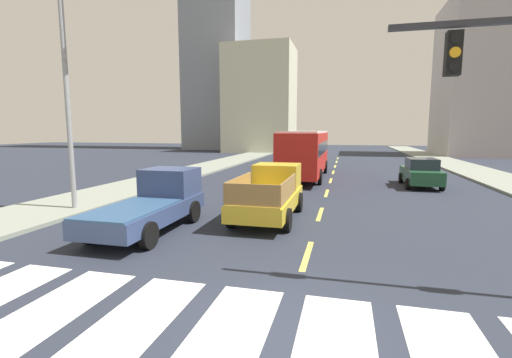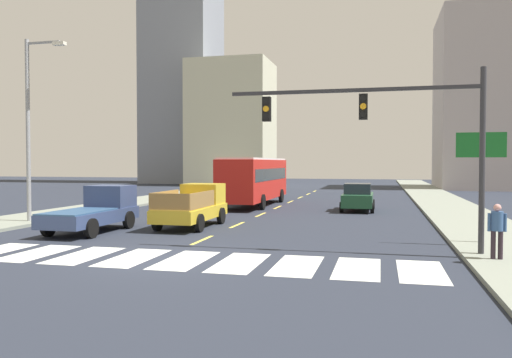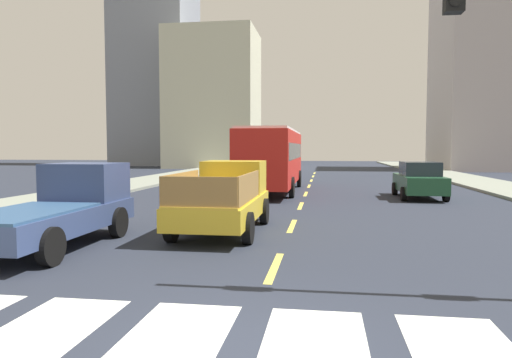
# 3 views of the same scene
# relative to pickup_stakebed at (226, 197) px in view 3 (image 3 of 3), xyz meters

# --- Properties ---
(ground_plane) EXTENTS (160.00, 160.00, 0.00)m
(ground_plane) POSITION_rel_pickup_stakebed_xyz_m (1.87, -8.13, -0.94)
(ground_plane) COLOR #262B37
(sidewalk_left) EXTENTS (3.89, 110.00, 0.15)m
(sidewalk_left) POSITION_rel_pickup_stakebed_xyz_m (-9.29, 9.87, -0.86)
(sidewalk_left) COLOR gray
(sidewalk_left) RESTS_ON ground
(crosswalk_stripe_3) EXTENTS (1.28, 3.18, 0.01)m
(crosswalk_stripe_3) POSITION_rel_pickup_stakebed_xyz_m (-0.75, -8.13, -0.93)
(crosswalk_stripe_3) COLOR silver
(crosswalk_stripe_3) RESTS_ON ground
(crosswalk_stripe_4) EXTENTS (1.28, 3.18, 0.01)m
(crosswalk_stripe_4) POSITION_rel_pickup_stakebed_xyz_m (1.00, -8.13, -0.93)
(crosswalk_stripe_4) COLOR silver
(crosswalk_stripe_4) RESTS_ON ground
(lane_dash_0) EXTENTS (0.16, 2.40, 0.01)m
(lane_dash_0) POSITION_rel_pickup_stakebed_xyz_m (1.87, -4.13, -0.93)
(lane_dash_0) COLOR #E1CE4E
(lane_dash_0) RESTS_ON ground
(lane_dash_1) EXTENTS (0.16, 2.40, 0.01)m
(lane_dash_1) POSITION_rel_pickup_stakebed_xyz_m (1.87, 0.87, -0.93)
(lane_dash_1) COLOR #E1CE4E
(lane_dash_1) RESTS_ON ground
(lane_dash_2) EXTENTS (0.16, 2.40, 0.01)m
(lane_dash_2) POSITION_rel_pickup_stakebed_xyz_m (1.87, 5.87, -0.93)
(lane_dash_2) COLOR #E1CE4E
(lane_dash_2) RESTS_ON ground
(lane_dash_3) EXTENTS (0.16, 2.40, 0.01)m
(lane_dash_3) POSITION_rel_pickup_stakebed_xyz_m (1.87, 10.87, -0.93)
(lane_dash_3) COLOR #E1CE4E
(lane_dash_3) RESTS_ON ground
(lane_dash_4) EXTENTS (0.16, 2.40, 0.01)m
(lane_dash_4) POSITION_rel_pickup_stakebed_xyz_m (1.87, 15.87, -0.93)
(lane_dash_4) COLOR #E1CE4E
(lane_dash_4) RESTS_ON ground
(lane_dash_5) EXTENTS (0.16, 2.40, 0.01)m
(lane_dash_5) POSITION_rel_pickup_stakebed_xyz_m (1.87, 20.87, -0.93)
(lane_dash_5) COLOR #E1CE4E
(lane_dash_5) RESTS_ON ground
(lane_dash_6) EXTENTS (0.16, 2.40, 0.01)m
(lane_dash_6) POSITION_rel_pickup_stakebed_xyz_m (1.87, 25.87, -0.93)
(lane_dash_6) COLOR #E1CE4E
(lane_dash_6) RESTS_ON ground
(lane_dash_7) EXTENTS (0.16, 2.40, 0.01)m
(lane_dash_7) POSITION_rel_pickup_stakebed_xyz_m (1.87, 30.87, -0.93)
(lane_dash_7) COLOR #E1CE4E
(lane_dash_7) RESTS_ON ground
(pickup_stakebed) EXTENTS (2.18, 5.20, 1.96)m
(pickup_stakebed) POSITION_rel_pickup_stakebed_xyz_m (0.00, 0.00, 0.00)
(pickup_stakebed) COLOR gold
(pickup_stakebed) RESTS_ON ground
(pickup_dark) EXTENTS (2.18, 5.20, 1.96)m
(pickup_dark) POSITION_rel_pickup_stakebed_xyz_m (-3.56, -2.65, -0.02)
(pickup_dark) COLOR navy
(pickup_dark) RESTS_ON ground
(city_bus) EXTENTS (2.72, 10.80, 3.32)m
(city_bus) POSITION_rel_pickup_stakebed_xyz_m (0.04, 11.85, 1.02)
(city_bus) COLOR red
(city_bus) RESTS_ON ground
(sedan_near_right) EXTENTS (2.02, 4.40, 1.72)m
(sedan_near_right) POSITION_rel_pickup_stakebed_xyz_m (7.22, 9.57, -0.08)
(sedan_near_right) COLOR #1E4B30
(sedan_near_right) RESTS_ON ground
(block_mid_left) EXTENTS (11.11, 11.94, 20.01)m
(block_mid_left) POSITION_rel_pickup_stakebed_xyz_m (20.53, 40.72, 9.07)
(block_mid_left) COLOR #AEA5A6
(block_mid_left) RESTS_ON ground
(block_mid_right) EXTENTS (10.21, 8.61, 16.02)m
(block_mid_right) POSITION_rel_pickup_stakebed_xyz_m (-10.33, 41.53, 7.07)
(block_mid_right) COLOR beige
(block_mid_right) RESTS_ON ground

